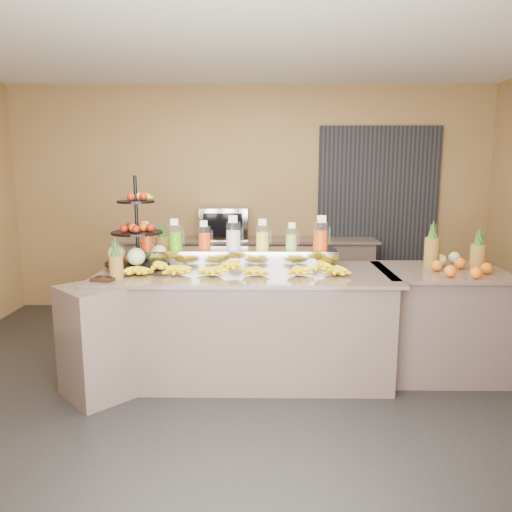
{
  "coord_description": "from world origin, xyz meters",
  "views": [
    {
      "loc": [
        0.14,
        -3.85,
        1.82
      ],
      "look_at": [
        0.09,
        0.3,
        1.07
      ],
      "focal_mm": 35.0,
      "sensor_mm": 36.0,
      "label": 1
    }
  ],
  "objects_px": {
    "pitcher_tray": "(234,257)",
    "condiment_caddy": "(104,279)",
    "oven_warmer": "(224,223)",
    "right_fruit_pile": "(456,261)",
    "banana_heap": "(237,266)",
    "fruit_stand": "(142,244)"
  },
  "relations": [
    {
      "from": "condiment_caddy",
      "to": "right_fruit_pile",
      "type": "relative_size",
      "value": 0.35
    },
    {
      "from": "fruit_stand",
      "to": "condiment_caddy",
      "type": "relative_size",
      "value": 4.64
    },
    {
      "from": "right_fruit_pile",
      "to": "oven_warmer",
      "type": "height_order",
      "value": "oven_warmer"
    },
    {
      "from": "banana_heap",
      "to": "fruit_stand",
      "type": "height_order",
      "value": "fruit_stand"
    },
    {
      "from": "fruit_stand",
      "to": "oven_warmer",
      "type": "height_order",
      "value": "fruit_stand"
    },
    {
      "from": "pitcher_tray",
      "to": "oven_warmer",
      "type": "xyz_separation_m",
      "value": [
        -0.21,
        1.67,
        0.12
      ]
    },
    {
      "from": "pitcher_tray",
      "to": "right_fruit_pile",
      "type": "distance_m",
      "value": 1.94
    },
    {
      "from": "condiment_caddy",
      "to": "right_fruit_pile",
      "type": "bearing_deg",
      "value": 7.78
    },
    {
      "from": "condiment_caddy",
      "to": "oven_warmer",
      "type": "relative_size",
      "value": 0.3
    },
    {
      "from": "banana_heap",
      "to": "condiment_caddy",
      "type": "distance_m",
      "value": 1.07
    },
    {
      "from": "condiment_caddy",
      "to": "pitcher_tray",
      "type": "bearing_deg",
      "value": 31.88
    },
    {
      "from": "condiment_caddy",
      "to": "oven_warmer",
      "type": "xyz_separation_m",
      "value": [
        0.78,
        2.29,
        0.18
      ]
    },
    {
      "from": "fruit_stand",
      "to": "condiment_caddy",
      "type": "bearing_deg",
      "value": -118.97
    },
    {
      "from": "banana_heap",
      "to": "condiment_caddy",
      "type": "height_order",
      "value": "banana_heap"
    },
    {
      "from": "pitcher_tray",
      "to": "condiment_caddy",
      "type": "height_order",
      "value": "pitcher_tray"
    },
    {
      "from": "fruit_stand",
      "to": "pitcher_tray",
      "type": "bearing_deg",
      "value": -0.26
    },
    {
      "from": "banana_heap",
      "to": "oven_warmer",
      "type": "xyz_separation_m",
      "value": [
        -0.26,
        2.03,
        0.13
      ]
    },
    {
      "from": "banana_heap",
      "to": "right_fruit_pile",
      "type": "height_order",
      "value": "right_fruit_pile"
    },
    {
      "from": "pitcher_tray",
      "to": "banana_heap",
      "type": "relative_size",
      "value": 0.98
    },
    {
      "from": "oven_warmer",
      "to": "condiment_caddy",
      "type": "bearing_deg",
      "value": -110.88
    },
    {
      "from": "banana_heap",
      "to": "fruit_stand",
      "type": "bearing_deg",
      "value": 163.93
    },
    {
      "from": "oven_warmer",
      "to": "pitcher_tray",
      "type": "bearing_deg",
      "value": -84.88
    }
  ]
}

